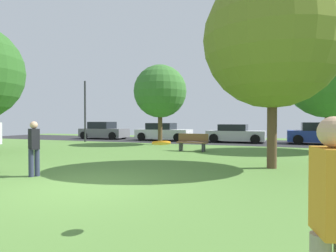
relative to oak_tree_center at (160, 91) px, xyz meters
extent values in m
plane|color=#547F38|center=(3.08, -12.03, -3.49)|extent=(44.00, 44.00, 0.00)
cube|color=#28282B|center=(3.08, 3.97, -3.49)|extent=(44.00, 6.40, 0.01)
cylinder|color=brown|center=(0.00, 0.00, -2.31)|extent=(0.29, 0.29, 2.38)
sphere|color=#38702D|center=(0.00, 0.00, 0.01)|extent=(3.47, 3.47, 3.47)
cylinder|color=brown|center=(7.18, -7.48, -2.13)|extent=(0.31, 0.31, 2.73)
sphere|color=olive|center=(7.18, -7.48, 0.77)|extent=(4.55, 4.55, 4.55)
cylinder|color=brown|center=(9.74, -0.62, -2.22)|extent=(0.38, 0.38, 2.56)
sphere|color=#38702D|center=(9.74, -0.62, 0.45)|extent=(4.47, 4.47, 4.47)
cylinder|color=#2D334C|center=(1.01, -11.38, -3.11)|extent=(0.14, 0.14, 0.77)
cylinder|color=#2D334C|center=(0.94, -11.52, -3.11)|extent=(0.14, 0.14, 0.77)
cube|color=black|center=(0.97, -11.45, -2.43)|extent=(0.38, 0.34, 0.58)
sphere|color=tan|center=(0.97, -11.45, -2.04)|extent=(0.21, 0.21, 0.21)
cube|color=orange|center=(7.81, -15.46, -2.40)|extent=(0.29, 0.36, 0.60)
sphere|color=tan|center=(7.81, -15.46, -1.99)|extent=(0.22, 0.22, 0.22)
cylinder|color=orange|center=(5.88, -13.88, -2.23)|extent=(0.37, 0.37, 0.08)
cube|color=slate|center=(-6.84, 3.75, -2.98)|extent=(4.02, 1.86, 0.74)
cube|color=black|center=(-7.04, 3.75, -2.32)|extent=(1.93, 1.63, 0.58)
cylinder|color=black|center=(-5.43, 4.68, -3.17)|extent=(0.64, 0.22, 0.64)
cylinder|color=black|center=(-5.43, 2.82, -3.17)|extent=(0.64, 0.22, 0.64)
cylinder|color=black|center=(-8.25, 4.68, -3.17)|extent=(0.64, 0.22, 0.64)
cylinder|color=black|center=(-8.25, 2.82, -3.17)|extent=(0.64, 0.22, 0.64)
cube|color=white|center=(-1.22, 3.64, -2.98)|extent=(4.28, 1.86, 0.73)
cube|color=black|center=(-1.44, 3.64, -2.36)|extent=(2.05, 1.63, 0.50)
cylinder|color=black|center=(0.27, 4.57, -3.17)|extent=(0.64, 0.22, 0.64)
cylinder|color=black|center=(0.27, 2.72, -3.17)|extent=(0.64, 0.22, 0.64)
cylinder|color=black|center=(-2.72, 4.57, -3.17)|extent=(0.64, 0.22, 0.64)
cylinder|color=black|center=(-2.72, 2.72, -3.17)|extent=(0.64, 0.22, 0.64)
cube|color=#B7B7BC|center=(4.39, 3.70, -2.99)|extent=(4.05, 1.90, 0.70)
cube|color=black|center=(4.19, 3.70, -2.42)|extent=(1.94, 1.67, 0.46)
cylinder|color=black|center=(5.81, 4.65, -3.17)|extent=(0.64, 0.22, 0.64)
cylinder|color=black|center=(5.81, 2.75, -3.17)|extent=(0.64, 0.22, 0.64)
cylinder|color=black|center=(2.98, 4.65, -3.17)|extent=(0.64, 0.22, 0.64)
cylinder|color=black|center=(2.98, 2.75, -3.17)|extent=(0.64, 0.22, 0.64)
cube|color=#233893|center=(10.01, 4.09, -2.96)|extent=(4.37, 1.89, 0.76)
cube|color=black|center=(9.79, 4.09, -2.31)|extent=(2.10, 1.67, 0.55)
cylinder|color=black|center=(8.48, 5.04, -3.17)|extent=(0.64, 0.22, 0.64)
cylinder|color=black|center=(8.48, 3.14, -3.17)|extent=(0.64, 0.22, 0.64)
cube|color=brown|center=(3.19, -3.34, -3.04)|extent=(1.60, 0.44, 0.06)
cube|color=brown|center=(3.19, -3.14, -2.79)|extent=(1.60, 0.06, 0.40)
cube|color=#333338|center=(3.79, -3.34, -3.27)|extent=(0.10, 0.40, 0.45)
cube|color=#333338|center=(2.59, -3.34, -3.27)|extent=(0.10, 0.40, 0.45)
cylinder|color=#2D2D33|center=(-6.10, 0.17, -1.24)|extent=(0.14, 0.14, 4.50)
camera|label=1|loc=(7.48, -17.72, -1.91)|focal=31.23mm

